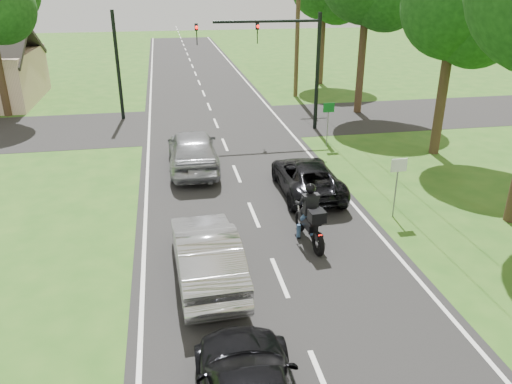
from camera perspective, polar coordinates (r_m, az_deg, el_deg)
ground at (r=13.95m, az=2.70°, el=-9.72°), size 140.00×140.00×0.00m
road at (r=22.84m, az=-2.95°, el=3.89°), size 8.00×100.00×0.01m
cross_road at (r=28.53m, az=-4.60°, el=7.83°), size 60.00×7.00×0.01m
motorcycle_rider at (r=15.32m, az=6.23°, el=-3.25°), size 0.66×2.30×1.98m
dark_suv at (r=19.01m, az=5.83°, el=1.75°), size 2.18×4.59×1.27m
silver_sedan at (r=13.53m, az=-5.68°, el=-7.06°), size 1.81×4.72×1.54m
silver_suv at (r=21.39m, az=-7.24°, el=4.84°), size 2.10×5.11×1.74m
traffic_signal at (r=26.31m, az=3.12°, el=15.75°), size 6.38×0.44×6.00m
signal_pole_far at (r=29.82m, az=-15.50°, el=13.66°), size 0.20×0.20×6.00m
utility_pole_far at (r=34.63m, az=4.80°, el=19.11°), size 1.60×0.28×10.00m
sign_white at (r=17.24m, az=15.92°, el=2.04°), size 0.55×0.07×2.12m
sign_green at (r=24.37m, az=8.27°, el=8.84°), size 0.55×0.07×2.12m
tree_row_c at (r=23.76m, az=22.51°, el=18.40°), size 4.80×4.65×8.76m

